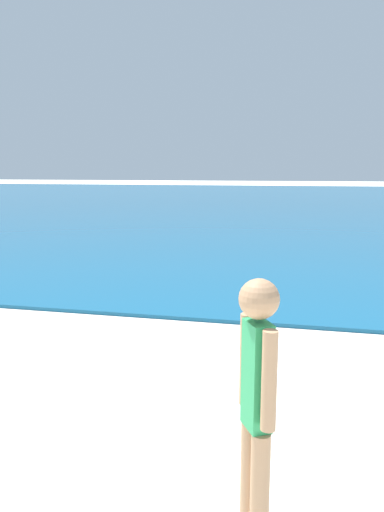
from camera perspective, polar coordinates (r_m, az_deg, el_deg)
name	(u,v)px	position (r m, az deg, el deg)	size (l,w,h in m)	color
water	(276,199)	(36.90, 9.70, 6.53)	(160.00, 60.00, 0.06)	#14567F
person_standing	(256,405)	(2.84, 7.51, -16.84)	(0.23, 0.34, 1.65)	tan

